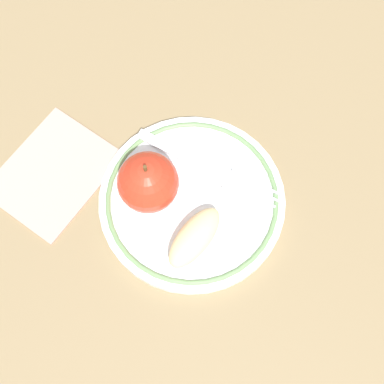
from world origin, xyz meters
name	(u,v)px	position (x,y,z in m)	size (l,w,h in m)	color
ground_plane	(176,197)	(0.00, 0.00, 0.00)	(2.00, 2.00, 0.00)	#8F7752
plate	(192,201)	(-0.01, 0.02, 0.01)	(0.21, 0.21, 0.02)	white
apple_red_whole	(148,182)	(0.02, -0.02, 0.05)	(0.07, 0.07, 0.08)	red
apple_slice_front	(195,237)	(0.03, 0.05, 0.03)	(0.08, 0.04, 0.03)	beige
fork	(202,166)	(-0.04, 0.01, 0.02)	(0.04, 0.18, 0.00)	silver
napkin_folded	(53,172)	(0.06, -0.13, 0.00)	(0.14, 0.11, 0.01)	#C8A191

